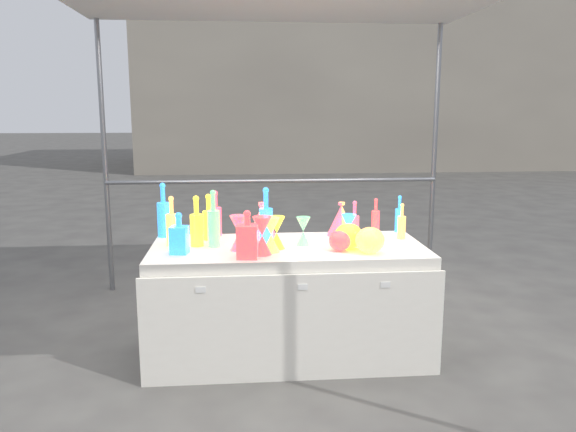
{
  "coord_description": "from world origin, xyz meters",
  "views": [
    {
      "loc": [
        -0.31,
        -3.6,
        1.63
      ],
      "look_at": [
        0.0,
        0.0,
        0.95
      ],
      "focal_mm": 35.0,
      "sensor_mm": 36.0,
      "label": 1
    }
  ],
  "objects": [
    {
      "name": "hourglass_2",
      "position": [
        -0.12,
        -0.15,
        0.86
      ],
      "size": [
        0.13,
        0.13,
        0.22
      ],
      "primitive_type": null,
      "rotation": [
        0.0,
        0.0,
        -0.15
      ],
      "color": "#127558",
      "rests_on": "display_table"
    },
    {
      "name": "lampshade_2",
      "position": [
        0.41,
        0.28,
        0.87
      ],
      "size": [
        0.25,
        0.25,
        0.24
      ],
      "primitive_type": null,
      "rotation": [
        0.0,
        0.0,
        0.24
      ],
      "color": "#1D23AE",
      "rests_on": "display_table"
    },
    {
      "name": "hourglass_3",
      "position": [
        0.1,
        0.01,
        0.84
      ],
      "size": [
        0.11,
        0.11,
        0.19
      ],
      "primitive_type": null,
      "rotation": [
        0.0,
        0.0,
        -0.2
      ],
      "color": "#AF2389",
      "rests_on": "display_table"
    },
    {
      "name": "bottle_0",
      "position": [
        -0.53,
        0.23,
        0.91
      ],
      "size": [
        0.1,
        0.1,
        0.32
      ],
      "primitive_type": null,
      "rotation": [
        0.0,
        0.0,
        0.25
      ],
      "color": "#D04713",
      "rests_on": "display_table"
    },
    {
      "name": "display_table",
      "position": [
        0.0,
        -0.01,
        0.37
      ],
      "size": [
        1.84,
        0.83,
        0.75
      ],
      "color": "white",
      "rests_on": "ground"
    },
    {
      "name": "bottle_11",
      "position": [
        0.8,
        0.14,
        0.88
      ],
      "size": [
        0.07,
        0.07,
        0.25
      ],
      "primitive_type": null,
      "rotation": [
        0.0,
        0.0,
        -0.41
      ],
      "color": "#127558",
      "rests_on": "display_table"
    },
    {
      "name": "bottle_4",
      "position": [
        -0.76,
        0.08,
        0.92
      ],
      "size": [
        0.1,
        0.1,
        0.33
      ],
      "primitive_type": null,
      "rotation": [
        0.0,
        0.0,
        -0.34
      ],
      "color": "#127558",
      "rests_on": "display_table"
    },
    {
      "name": "globe_1",
      "position": [
        0.49,
        -0.24,
        0.82
      ],
      "size": [
        0.19,
        0.19,
        0.15
      ],
      "primitive_type": null,
      "rotation": [
        0.0,
        0.0,
        0.03
      ],
      "color": "#127558",
      "rests_on": "display_table"
    },
    {
      "name": "bottle_7",
      "position": [
        -0.14,
        0.04,
        0.94
      ],
      "size": [
        0.11,
        0.11,
        0.39
      ],
      "primitive_type": null,
      "rotation": [
        0.0,
        0.0,
        -0.18
      ],
      "color": "green",
      "rests_on": "display_table"
    },
    {
      "name": "globe_2",
      "position": [
        0.32,
        -0.17,
        0.81
      ],
      "size": [
        0.16,
        0.16,
        0.12
      ],
      "primitive_type": null,
      "rotation": [
        0.0,
        0.0,
        0.09
      ],
      "color": "#D45C16",
      "rests_on": "display_table"
    },
    {
      "name": "hourglass_4",
      "position": [
        -0.08,
        -0.07,
        0.86
      ],
      "size": [
        0.14,
        0.14,
        0.21
      ],
      "primitive_type": null,
      "rotation": [
        0.0,
        0.0,
        -0.38
      ],
      "color": "#D04713",
      "rests_on": "display_table"
    },
    {
      "name": "hourglass_1",
      "position": [
        -0.32,
        -0.09,
        0.86
      ],
      "size": [
        0.13,
        0.13,
        0.23
      ],
      "primitive_type": null,
      "rotation": [
        0.0,
        0.0,
        -0.2
      ],
      "color": "#1D23AE",
      "rests_on": "display_table"
    },
    {
      "name": "decanter_2",
      "position": [
        -0.69,
        -0.14,
        0.88
      ],
      "size": [
        0.12,
        0.12,
        0.26
      ],
      "primitive_type": null,
      "rotation": [
        0.0,
        0.0,
        -0.17
      ],
      "color": "green",
      "rests_on": "display_table"
    },
    {
      "name": "background_building",
      "position": [
        4.0,
        14.0,
        3.0
      ],
      "size": [
        14.0,
        6.0,
        6.0
      ],
      "primitive_type": "cube",
      "color": "#A39A88",
      "rests_on": "ground"
    },
    {
      "name": "bottle_10",
      "position": [
        0.46,
        0.07,
        0.89
      ],
      "size": [
        0.08,
        0.08,
        0.28
      ],
      "primitive_type": null,
      "rotation": [
        0.0,
        0.0,
        0.31
      ],
      "color": "#1D23AE",
      "rests_on": "display_table"
    },
    {
      "name": "lampshade_3",
      "position": [
        0.41,
        0.28,
        0.87
      ],
      "size": [
        0.23,
        0.23,
        0.24
      ],
      "primitive_type": null,
      "rotation": [
        0.0,
        0.0,
        0.16
      ],
      "color": "#127558",
      "rests_on": "display_table"
    },
    {
      "name": "bottle_5",
      "position": [
        -0.49,
        0.02,
        0.94
      ],
      "size": [
        0.11,
        0.11,
        0.38
      ],
      "primitive_type": null,
      "rotation": [
        0.0,
        0.0,
        -0.36
      ],
      "color": "#AF2389",
      "rests_on": "display_table"
    },
    {
      "name": "bottle_6",
      "position": [
        -0.6,
        0.05,
        0.92
      ],
      "size": [
        0.1,
        0.1,
        0.34
      ],
      "primitive_type": null,
      "rotation": [
        0.0,
        0.0,
        -0.14
      ],
      "color": "#D04713",
      "rests_on": "display_table"
    },
    {
      "name": "lampshade_1",
      "position": [
        -0.16,
        0.28,
        0.87
      ],
      "size": [
        0.24,
        0.24,
        0.23
      ],
      "primitive_type": null,
      "rotation": [
        0.0,
        0.0,
        -0.26
      ],
      "color": "yellow",
      "rests_on": "display_table"
    },
    {
      "name": "bottle_1",
      "position": [
        -0.85,
        0.35,
        0.94
      ],
      "size": [
        0.09,
        0.09,
        0.38
      ],
      "primitive_type": null,
      "rotation": [
        0.0,
        0.0,
        -0.01
      ],
      "color": "green",
      "rests_on": "display_table"
    },
    {
      "name": "bottle_9",
      "position": [
        0.67,
        0.34,
        0.88
      ],
      "size": [
        0.07,
        0.07,
        0.26
      ],
      "primitive_type": null,
      "rotation": [
        0.0,
        0.0,
        0.38
      ],
      "color": "#D45C16",
      "rests_on": "display_table"
    },
    {
      "name": "globe_0",
      "position": [
        0.38,
        -0.11,
        0.82
      ],
      "size": [
        0.2,
        0.2,
        0.15
      ],
      "primitive_type": null,
      "rotation": [
        0.0,
        0.0,
        0.09
      ],
      "color": "#D04713",
      "rests_on": "display_table"
    },
    {
      "name": "decanter_1",
      "position": [
        -0.27,
        -0.29,
        0.9
      ],
      "size": [
        0.14,
        0.14,
        0.29
      ],
      "primitive_type": null,
      "rotation": [
        0.0,
        0.0,
        -0.11
      ],
      "color": "#D45C16",
      "rests_on": "display_table"
    },
    {
      "name": "cardboard_box_flat",
      "position": [
        0.97,
        2.15,
        0.03
      ],
      "size": [
        0.78,
        0.72,
        0.05
      ],
      "primitive_type": "cube",
      "rotation": [
        0.0,
        0.0,
        0.57
      ],
      "color": "olive",
      "rests_on": "ground"
    },
    {
      "name": "hourglass_5",
      "position": [
        0.41,
        0.01,
        0.85
      ],
      "size": [
        0.1,
        0.1,
        0.2
      ],
      "primitive_type": null,
      "rotation": [
        0.0,
        0.0,
        0.01
      ],
      "color": "green",
      "rests_on": "display_table"
    },
    {
      "name": "ground",
      "position": [
        0.0,
        0.0,
        0.0
      ],
      "size": [
        80.0,
        80.0,
        0.0
      ],
      "primitive_type": "plane",
      "color": "slate",
      "rests_on": "ground"
    },
    {
      "name": "lampshade_0",
      "position": [
        -0.16,
        0.14,
        0.88
      ],
      "size": [
        0.26,
        0.26,
        0.27
      ],
      "primitive_type": null,
      "rotation": [
        0.0,
        0.0,
        0.16
      ],
      "color": "yellow",
      "rests_on": "display_table"
    },
    {
      "name": "bottle_8",
      "position": [
        0.85,
        0.36,
        0.89
      ],
      "size": [
        0.07,
        0.07,
        0.27
      ],
      "primitive_type": null,
      "rotation": [
        0.0,
        0.0,
        0.13
      ],
      "color": "green",
      "rests_on": "display_table"
    },
    {
      "name": "cardboard_box_closed",
      "position": [
        0.26,
        1.71,
        0.19
      ],
      "size": [
        0.57,
        0.46,
        0.37
      ],
      "primitive_type": "cube",
      "rotation": [
        0.0,
        0.0,
        0.17
      ],
      "color": "olive",
      "rests_on": "ground"
    },
    {
      "name": "bottle_3",
      "position": [
        -0.49,
        0.35,
        0.91
      ],
      "size": [
        0.11,
        0.11,
        0.32
      ],
      "primitive_type": null,
      "rotation": [
        0.0,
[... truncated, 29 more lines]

